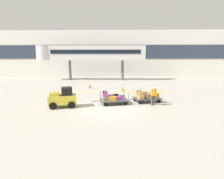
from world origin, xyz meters
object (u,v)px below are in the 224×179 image
at_px(safety_cone_near, 123,89).
at_px(safety_cone_far, 90,86).
at_px(baggage_cart_lead, 113,98).
at_px(baggage_cart_middle, 146,96).
at_px(baggage_handler, 153,95).
at_px(baggage_tug, 63,98).

bearing_deg(safety_cone_near, safety_cone_far, 153.70).
bearing_deg(safety_cone_near, baggage_cart_lead, -98.74).
relative_size(baggage_cart_middle, safety_cone_near, 5.61).
relative_size(baggage_cart_lead, safety_cone_near, 5.61).
bearing_deg(baggage_handler, baggage_cart_middle, 107.50).
bearing_deg(safety_cone_far, baggage_handler, -53.77).
xyz_separation_m(baggage_handler, safety_cone_near, (-2.32, 6.89, -0.59)).
bearing_deg(baggage_handler, baggage_cart_lead, 174.05).
relative_size(baggage_cart_lead, baggage_handler, 1.97).
height_order(baggage_tug, safety_cone_near, baggage_tug).
xyz_separation_m(baggage_tug, baggage_handler, (7.23, 0.78, 0.11)).
bearing_deg(baggage_tug, baggage_cart_lead, 16.08).
bearing_deg(safety_cone_far, safety_cone_near, -26.30).
xyz_separation_m(baggage_cart_lead, baggage_cart_middle, (2.96, 0.82, 0.02)).
height_order(baggage_cart_middle, baggage_handler, baggage_handler).
height_order(baggage_tug, safety_cone_far, baggage_tug).
distance_m(baggage_handler, safety_cone_far, 11.18).
height_order(baggage_cart_lead, baggage_cart_middle, baggage_cart_lead).
relative_size(safety_cone_near, safety_cone_far, 1.00).
distance_m(baggage_cart_middle, safety_cone_near, 6.06).
xyz_separation_m(baggage_tug, safety_cone_far, (0.63, 9.78, -0.48)).
xyz_separation_m(baggage_cart_middle, baggage_handler, (0.37, -1.17, 0.33)).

